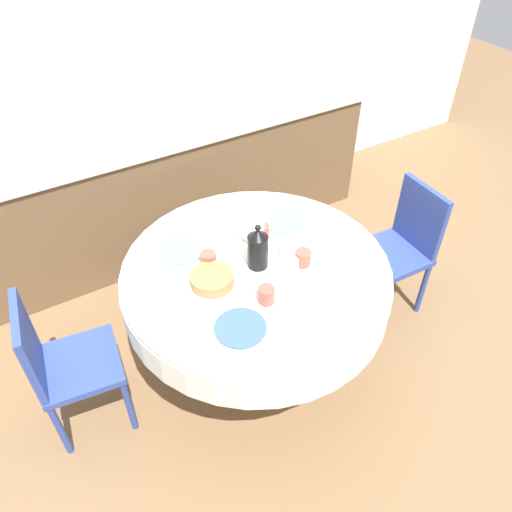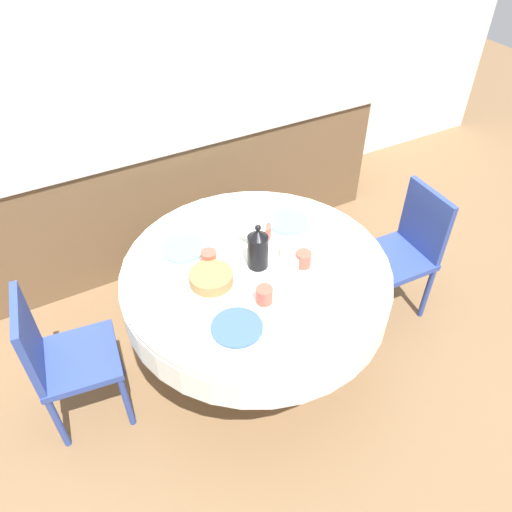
{
  "view_description": "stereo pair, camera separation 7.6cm",
  "coord_description": "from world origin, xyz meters",
  "px_view_note": "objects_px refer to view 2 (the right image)",
  "views": [
    {
      "loc": [
        -0.99,
        -1.67,
        2.56
      ],
      "look_at": [
        0.0,
        0.0,
        0.85
      ],
      "focal_mm": 35.0,
      "sensor_mm": 36.0,
      "label": 1
    },
    {
      "loc": [
        -0.92,
        -1.71,
        2.56
      ],
      "look_at": [
        0.0,
        0.0,
        0.85
      ],
      "focal_mm": 35.0,
      "sensor_mm": 36.0,
      "label": 2
    }
  ],
  "objects_px": {
    "chair_left": "(406,248)",
    "teapot": "(253,227)",
    "coffee_carafe": "(258,249)",
    "chair_right": "(61,356)"
  },
  "relations": [
    {
      "from": "chair_left",
      "to": "teapot",
      "type": "relative_size",
      "value": 4.32
    },
    {
      "from": "chair_right",
      "to": "chair_left",
      "type": "bearing_deg",
      "value": 92.48
    },
    {
      "from": "chair_left",
      "to": "chair_right",
      "type": "relative_size",
      "value": 1.0
    },
    {
      "from": "chair_left",
      "to": "teapot",
      "type": "distance_m",
      "value": 1.06
    },
    {
      "from": "chair_right",
      "to": "coffee_carafe",
      "type": "height_order",
      "value": "coffee_carafe"
    },
    {
      "from": "coffee_carafe",
      "to": "teapot",
      "type": "distance_m",
      "value": 0.22
    },
    {
      "from": "coffee_carafe",
      "to": "chair_right",
      "type": "bearing_deg",
      "value": 173.4
    },
    {
      "from": "coffee_carafe",
      "to": "teapot",
      "type": "relative_size",
      "value": 1.29
    },
    {
      "from": "chair_right",
      "to": "teapot",
      "type": "relative_size",
      "value": 4.32
    },
    {
      "from": "chair_left",
      "to": "chair_right",
      "type": "xyz_separation_m",
      "value": [
        -2.12,
        0.18,
        0.0
      ]
    }
  ]
}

